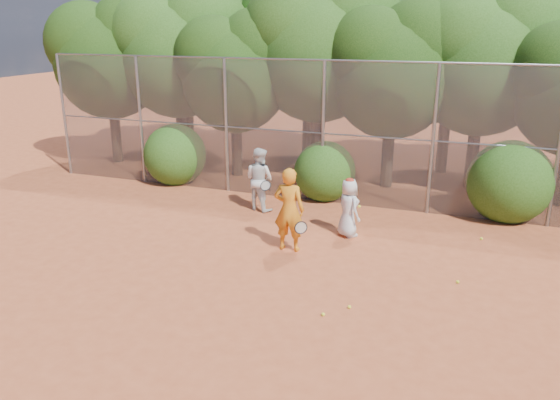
% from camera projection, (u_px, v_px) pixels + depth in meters
% --- Properties ---
extents(ground, '(80.00, 80.00, 0.00)m').
position_uv_depth(ground, '(284.00, 300.00, 10.25)').
color(ground, '#A44725').
rests_on(ground, ground).
extents(fence_back, '(20.05, 0.09, 4.03)m').
position_uv_depth(fence_back, '(354.00, 134.00, 15.00)').
color(fence_back, gray).
rests_on(fence_back, ground).
extents(tree_0, '(4.38, 3.81, 6.00)m').
position_uv_depth(tree_0, '(110.00, 53.00, 19.30)').
color(tree_0, black).
rests_on(tree_0, ground).
extents(tree_1, '(4.64, 4.03, 6.35)m').
position_uv_depth(tree_1, '(179.00, 47.00, 18.85)').
color(tree_1, black).
rests_on(tree_1, ground).
extents(tree_2, '(3.99, 3.47, 5.47)m').
position_uv_depth(tree_2, '(237.00, 67.00, 17.59)').
color(tree_2, black).
rests_on(tree_2, ground).
extents(tree_3, '(4.89, 4.26, 6.70)m').
position_uv_depth(tree_3, '(321.00, 41.00, 17.41)').
color(tree_3, black).
rests_on(tree_3, ground).
extents(tree_4, '(4.19, 3.64, 5.73)m').
position_uv_depth(tree_4, '(395.00, 65.00, 16.25)').
color(tree_4, black).
rests_on(tree_4, ground).
extents(tree_5, '(4.51, 3.92, 6.17)m').
position_uv_depth(tree_5, '(486.00, 55.00, 16.06)').
color(tree_5, black).
rests_on(tree_5, ground).
extents(tree_9, '(4.83, 4.20, 6.62)m').
position_uv_depth(tree_9, '(187.00, 39.00, 21.18)').
color(tree_9, black).
rests_on(tree_9, ground).
extents(tree_10, '(5.15, 4.48, 7.06)m').
position_uv_depth(tree_10, '(311.00, 32.00, 19.63)').
color(tree_10, black).
rests_on(tree_10, ground).
extents(tree_11, '(4.64, 4.03, 6.35)m').
position_uv_depth(tree_11, '(454.00, 48.00, 17.78)').
color(tree_11, black).
rests_on(tree_11, ground).
extents(bush_0, '(2.00, 2.00, 2.00)m').
position_uv_depth(bush_0, '(175.00, 152.00, 17.53)').
color(bush_0, '#214711').
rests_on(bush_0, ground).
extents(bush_1, '(1.80, 1.80, 1.80)m').
position_uv_depth(bush_1, '(325.00, 169.00, 15.92)').
color(bush_1, '#214711').
rests_on(bush_1, ground).
extents(bush_2, '(2.20, 2.20, 2.20)m').
position_uv_depth(bush_2, '(510.00, 178.00, 14.22)').
color(bush_2, '#214711').
rests_on(bush_2, ground).
extents(player_yellow, '(0.84, 0.54, 1.93)m').
position_uv_depth(player_yellow, '(289.00, 210.00, 12.23)').
color(player_yellow, orange).
rests_on(player_yellow, ground).
extents(player_teen, '(0.82, 0.81, 1.46)m').
position_uv_depth(player_teen, '(349.00, 207.00, 13.12)').
color(player_teen, silver).
rests_on(player_teen, ground).
extents(player_white, '(1.01, 0.90, 1.75)m').
position_uv_depth(player_white, '(259.00, 179.00, 14.96)').
color(player_white, silver).
rests_on(player_white, ground).
extents(ball_0, '(0.07, 0.07, 0.07)m').
position_uv_depth(ball_0, '(349.00, 307.00, 9.92)').
color(ball_0, yellow).
rests_on(ball_0, ground).
extents(ball_1, '(0.07, 0.07, 0.07)m').
position_uv_depth(ball_1, '(458.00, 282.00, 10.88)').
color(ball_1, yellow).
rests_on(ball_1, ground).
extents(ball_3, '(0.07, 0.07, 0.07)m').
position_uv_depth(ball_3, '(323.00, 314.00, 9.67)').
color(ball_3, yellow).
rests_on(ball_3, ground).
extents(ball_4, '(0.07, 0.07, 0.07)m').
position_uv_depth(ball_4, '(481.00, 239.00, 13.06)').
color(ball_4, yellow).
rests_on(ball_4, ground).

